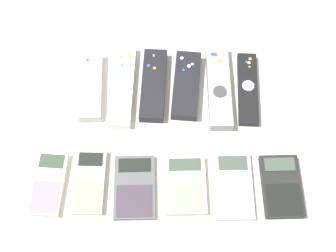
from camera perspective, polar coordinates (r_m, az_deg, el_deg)
name	(u,v)px	position (r m, az deg, el deg)	size (l,w,h in m)	color
ground_plane	(168,143)	(1.01, -0.04, -2.10)	(3.00, 3.00, 0.00)	beige
remote_0	(91,86)	(1.07, -9.33, 4.82)	(0.06, 0.17, 0.03)	#B7B7BC
remote_1	(122,86)	(1.06, -5.62, 4.90)	(0.05, 0.21, 0.02)	white
remote_2	(154,85)	(1.06, -1.78, 5.01)	(0.06, 0.18, 0.03)	black
remote_3	(186,85)	(1.06, 2.25, 4.98)	(0.07, 0.17, 0.03)	black
remote_4	(219,87)	(1.06, 6.20, 4.79)	(0.06, 0.21, 0.03)	gray
remote_5	(248,89)	(1.07, 9.68, 4.50)	(0.05, 0.18, 0.02)	black
calculator_0	(49,183)	(1.00, -14.36, -6.80)	(0.07, 0.14, 0.02)	beige
calculator_1	(89,182)	(0.98, -9.57, -6.71)	(0.06, 0.14, 0.02)	beige
calculator_2	(135,187)	(0.97, -4.09, -7.44)	(0.09, 0.14, 0.01)	#4C4C51
calculator_3	(185,185)	(0.97, 2.13, -7.22)	(0.09, 0.13, 0.02)	beige
calculator_4	(234,186)	(0.97, 8.04, -7.26)	(0.08, 0.14, 0.02)	#B2B2B7
calculator_5	(281,186)	(0.99, 13.66, -7.15)	(0.08, 0.13, 0.02)	black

